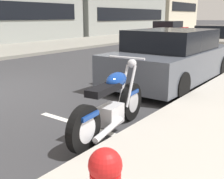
{
  "coord_description": "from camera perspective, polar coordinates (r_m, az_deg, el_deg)",
  "views": [
    {
      "loc": [
        -3.15,
        -6.22,
        1.74
      ],
      "look_at": [
        0.24,
        -3.73,
        0.63
      ],
      "focal_mm": 44.63,
      "sensor_mm": 36.0,
      "label": 1
    }
  ],
  "objects": [
    {
      "name": "parked_car_at_intersection",
      "position": [
        12.4,
        21.49,
        8.76
      ],
      "size": [
        4.61,
        2.14,
        1.39
      ],
      "rotation": [
        0.0,
        0.0,
        0.07
      ],
      "color": "beige",
      "rests_on": "ground"
    },
    {
      "name": "parked_car_second_in_row",
      "position": [
        7.62,
        12.29,
        6.37
      ],
      "size": [
        4.43,
        1.96,
        1.41
      ],
      "rotation": [
        0.0,
        0.0,
        -0.01
      ],
      "color": "#4C515B",
      "rests_on": "ground"
    },
    {
      "name": "parking_stall_stripe",
      "position": [
        4.56,
        -4.87,
        -7.68
      ],
      "size": [
        0.12,
        2.2,
        0.01
      ],
      "primitive_type": "cube",
      "color": "silver",
      "rests_on": "ground"
    },
    {
      "name": "sidewalk_far_curb",
      "position": [
        19.87,
        -3.72,
        9.93
      ],
      "size": [
        120.0,
        5.0,
        0.14
      ],
      "primitive_type": "cube",
      "color": "gray",
      "rests_on": "ground"
    },
    {
      "name": "car_opposite_curb",
      "position": [
        22.59,
        11.41,
        11.73
      ],
      "size": [
        4.68,
        2.05,
        1.38
      ],
      "rotation": [
        0.0,
        0.0,
        3.21
      ],
      "color": "#AD1919",
      "rests_on": "ground"
    },
    {
      "name": "parked_motorcycle",
      "position": [
        4.18,
        -0.09,
        -3.48
      ],
      "size": [
        2.03,
        0.63,
        1.12
      ],
      "rotation": [
        0.0,
        0.0,
        0.12
      ],
      "color": "black",
      "rests_on": "ground"
    }
  ]
}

